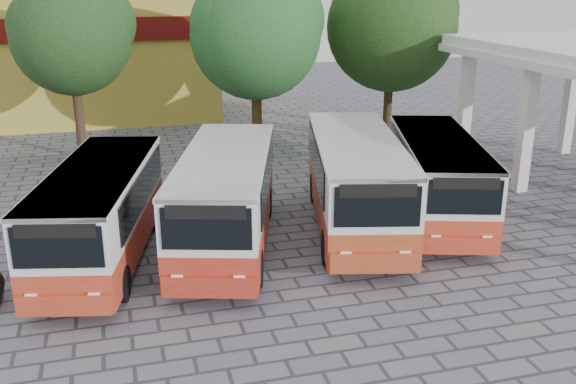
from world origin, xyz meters
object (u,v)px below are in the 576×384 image
object	(u,v)px
bus_far_left	(100,209)
bus_centre_right	(356,178)
bus_centre_left	(226,194)
bus_far_right	(438,173)

from	to	relation	value
bus_far_left	bus_centre_right	size ratio (longest dim) A/B	0.92
bus_centre_right	bus_centre_left	bearing A→B (deg)	-161.58
bus_far_right	bus_centre_right	bearing A→B (deg)	-159.68
bus_centre_left	bus_centre_right	xyz separation A→B (m)	(4.23, 0.34, 0.05)
bus_centre_left	bus_far_right	distance (m)	7.19
bus_far_left	bus_centre_left	xyz separation A→B (m)	(3.59, 0.08, 0.08)
bus_far_left	bus_centre_right	bearing A→B (deg)	16.32
bus_far_left	bus_centre_left	distance (m)	3.59
bus_centre_right	bus_far_right	size ratio (longest dim) A/B	1.08
bus_far_left	bus_centre_left	bearing A→B (deg)	14.53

